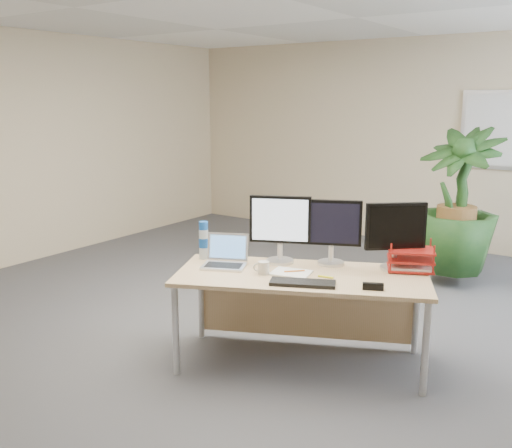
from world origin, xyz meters
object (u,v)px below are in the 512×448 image
Objects in this scene: monitor_left at (280,225)px; monitor_right at (332,228)px; laptop at (226,258)px; floor_plant at (456,214)px; desk at (303,289)px.

monitor_right is (0.35, 0.18, -0.01)m from monitor_left.
monitor_left is 0.48m from laptop.
monitor_left is at bearing -106.06° from floor_plant.
monitor_right is 1.23× the size of laptop.
floor_plant is at bearing 81.32° from monitor_right.
floor_plant is at bearing 69.71° from laptop.
laptop is (-0.98, -2.65, 0.00)m from floor_plant.
desk is 2.48m from floor_plant.
laptop is (-0.65, -0.47, -0.23)m from monitor_right.
monitor_right is 0.83m from laptop.
monitor_right reaches higher than desk.
floor_plant is 2.22m from monitor_right.
desk is at bearing -16.50° from monitor_left.
floor_plant reaches higher than desk.
monitor_right is at bearing 36.02° from laptop.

